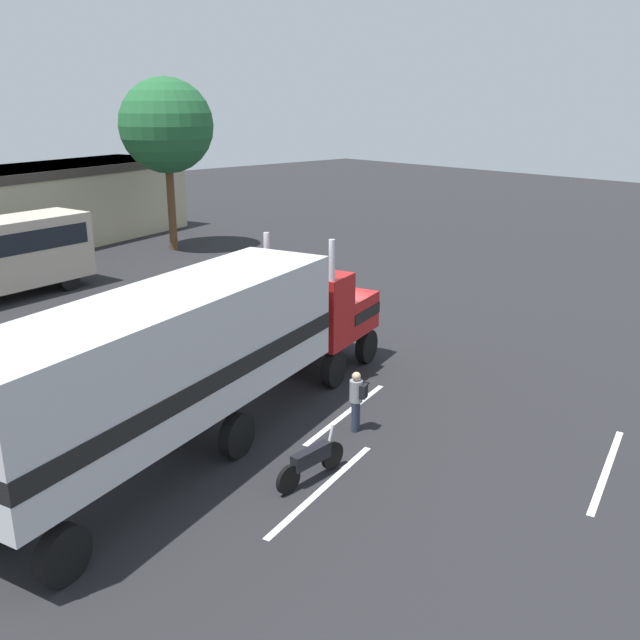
% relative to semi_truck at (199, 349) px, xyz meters
% --- Properties ---
extents(ground_plane, '(120.00, 120.00, 0.00)m').
position_rel_semi_truck_xyz_m(ground_plane, '(6.11, 2.34, -2.52)').
color(ground_plane, '#232326').
extents(lane_stripe_near, '(4.25, 1.46, 0.01)m').
position_rel_semi_truck_xyz_m(lane_stripe_near, '(3.87, -1.16, -2.52)').
color(lane_stripe_near, silver).
rests_on(lane_stripe_near, ground_plane).
extents(lane_stripe_mid, '(4.26, 1.43, 0.01)m').
position_rel_semi_truck_xyz_m(lane_stripe_mid, '(0.75, -3.58, -2.52)').
color(lane_stripe_mid, silver).
rests_on(lane_stripe_mid, ground_plane).
extents(lane_stripe_far, '(4.24, 1.49, 0.01)m').
position_rel_semi_truck_xyz_m(lane_stripe_far, '(6.22, -7.44, -2.52)').
color(lane_stripe_far, silver).
rests_on(lane_stripe_far, ground_plane).
extents(semi_truck, '(14.20, 6.95, 4.50)m').
position_rel_semi_truck_xyz_m(semi_truck, '(0.00, 0.00, 0.00)').
color(semi_truck, '#B21919').
rests_on(semi_truck, ground_plane).
extents(person_bystander, '(0.40, 0.48, 1.63)m').
position_rel_semi_truck_xyz_m(person_bystander, '(3.33, -2.06, -1.63)').
color(person_bystander, '#2D3347').
rests_on(person_bystander, ground_plane).
extents(motorcycle, '(2.11, 0.34, 1.12)m').
position_rel_semi_truck_xyz_m(motorcycle, '(0.82, -3.13, -2.04)').
color(motorcycle, black).
rests_on(motorcycle, ground_plane).
extents(tree_center, '(5.17, 5.17, 9.51)m').
position_rel_semi_truck_xyz_m(tree_center, '(11.98, 21.35, 4.37)').
color(tree_center, brown).
rests_on(tree_center, ground_plane).
extents(building_backdrop, '(21.32, 12.29, 4.63)m').
position_rel_semi_truck_xyz_m(building_backdrop, '(6.18, 27.21, -0.01)').
color(building_backdrop, '#B7AD8C').
rests_on(building_backdrop, ground_plane).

